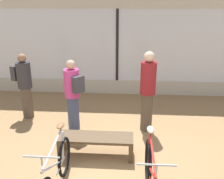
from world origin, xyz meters
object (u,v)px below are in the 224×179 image
object	(u,v)px
bicycle_left	(56,174)
customer_by_window	(148,90)
customer_near_rack	(24,84)
display_bench	(96,140)
customer_mid_floor	(73,93)

from	to	relation	value
bicycle_left	customer_by_window	size ratio (longest dim) A/B	0.93
customer_by_window	customer_near_rack	bearing A→B (deg)	171.24
display_bench	customer_mid_floor	xyz separation A→B (m)	(-0.64, 1.03, 0.53)
display_bench	customer_by_window	world-z (taller)	customer_by_window
customer_near_rack	customer_mid_floor	size ratio (longest dim) A/B	1.01
customer_by_window	customer_mid_floor	xyz separation A→B (m)	(-1.65, -0.07, -0.09)
bicycle_left	customer_by_window	distance (m)	2.69
customer_by_window	display_bench	bearing A→B (deg)	-132.64
customer_near_rack	customer_mid_floor	world-z (taller)	customer_near_rack
customer_by_window	customer_mid_floor	size ratio (longest dim) A/B	1.12
bicycle_left	customer_mid_floor	xyz separation A→B (m)	(-0.18, 2.10, 0.50)
customer_by_window	customer_mid_floor	distance (m)	1.66
display_bench	customer_mid_floor	world-z (taller)	customer_mid_floor
display_bench	customer_near_rack	size ratio (longest dim) A/B	0.85
customer_near_rack	customer_by_window	world-z (taller)	customer_by_window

